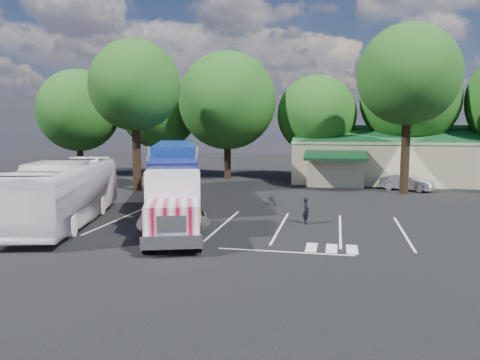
% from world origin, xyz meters
% --- Properties ---
extents(ground, '(120.00, 120.00, 0.00)m').
position_xyz_m(ground, '(0.00, 0.00, 0.00)').
color(ground, black).
rests_on(ground, ground).
extents(event_hall, '(24.20, 14.12, 5.55)m').
position_xyz_m(event_hall, '(13.74, 17.81, 2.21)').
color(event_hall, tan).
rests_on(event_hall, ground).
extents(tree_row_a, '(9.00, 9.00, 11.68)m').
position_xyz_m(tree_row_a, '(-22.00, 16.50, 7.16)').
color(tree_row_a, black).
rests_on(tree_row_a, ground).
extents(tree_row_b, '(8.40, 8.40, 11.35)m').
position_xyz_m(tree_row_b, '(-13.00, 17.80, 7.13)').
color(tree_row_b, black).
rests_on(tree_row_b, ground).
extents(tree_row_c, '(10.00, 10.00, 13.05)m').
position_xyz_m(tree_row_c, '(-5.00, 16.20, 8.04)').
color(tree_row_c, black).
rests_on(tree_row_c, ground).
extents(tree_row_d, '(8.00, 8.00, 10.60)m').
position_xyz_m(tree_row_d, '(4.00, 17.50, 6.58)').
color(tree_row_d, black).
rests_on(tree_row_d, ground).
extents(tree_row_e, '(9.60, 9.60, 12.90)m').
position_xyz_m(tree_row_e, '(13.00, 18.00, 8.09)').
color(tree_row_e, black).
rests_on(tree_row_e, ground).
extents(tree_near_left, '(7.60, 7.60, 12.65)m').
position_xyz_m(tree_near_left, '(-10.50, 6.00, 8.81)').
color(tree_near_left, black).
rests_on(tree_near_left, ground).
extents(tree_near_right, '(8.00, 8.00, 13.50)m').
position_xyz_m(tree_near_right, '(11.50, 8.50, 9.46)').
color(tree_near_right, black).
rests_on(tree_near_right, ground).
extents(semi_truck, '(9.32, 21.07, 4.48)m').
position_xyz_m(semi_truck, '(-4.25, -1.89, 2.53)').
color(semi_truck, black).
rests_on(semi_truck, ground).
extents(woman, '(0.55, 0.65, 1.50)m').
position_xyz_m(woman, '(4.50, -4.79, 0.75)').
color(woman, black).
rests_on(woman, ground).
extents(bicycle, '(1.16, 1.71, 0.85)m').
position_xyz_m(bicycle, '(1.80, 1.00, 0.43)').
color(bicycle, black).
rests_on(bicycle, ground).
extents(tour_bus, '(6.11, 13.14, 3.56)m').
position_xyz_m(tour_bus, '(-8.77, -7.50, 1.78)').
color(tour_bus, silver).
rests_on(tour_bus, ground).
extents(silver_sedan, '(4.53, 3.19, 1.42)m').
position_xyz_m(silver_sedan, '(12.00, 10.50, 0.71)').
color(silver_sedan, '#AFB1B7').
rests_on(silver_sedan, ground).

